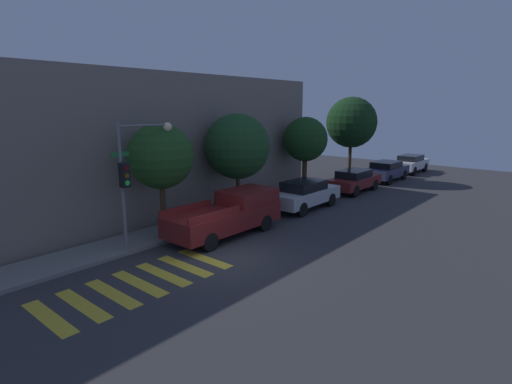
{
  "coord_description": "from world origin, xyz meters",
  "views": [
    {
      "loc": [
        -9.75,
        -9.65,
        5.49
      ],
      "look_at": [
        4.01,
        2.1,
        1.6
      ],
      "focal_mm": 28.0,
      "sensor_mm": 36.0,
      "label": 1
    }
  ],
  "objects_px": {
    "tree_near_corner": "(161,157)",
    "tree_far_end": "(305,140)",
    "pickup_truck": "(229,213)",
    "sedan_near_corner": "(305,194)",
    "traffic_light_pole": "(135,165)",
    "tree_behind_truck": "(351,123)",
    "sedan_tail_of_row": "(411,163)",
    "sedan_middle": "(354,180)",
    "tree_midblock": "(238,147)",
    "sedan_far_end": "(386,170)"
  },
  "relations": [
    {
      "from": "sedan_tail_of_row",
      "to": "tree_midblock",
      "type": "xyz_separation_m",
      "value": [
        -19.11,
        2.08,
        2.7
      ]
    },
    {
      "from": "pickup_truck",
      "to": "sedan_tail_of_row",
      "type": "xyz_separation_m",
      "value": [
        21.9,
        0.0,
        -0.13
      ]
    },
    {
      "from": "pickup_truck",
      "to": "sedan_near_corner",
      "type": "bearing_deg",
      "value": 0.0
    },
    {
      "from": "traffic_light_pole",
      "to": "tree_far_end",
      "type": "bearing_deg",
      "value": 3.69
    },
    {
      "from": "sedan_near_corner",
      "to": "tree_near_corner",
      "type": "bearing_deg",
      "value": 165.02
    },
    {
      "from": "sedan_middle",
      "to": "tree_far_end",
      "type": "bearing_deg",
      "value": 142.58
    },
    {
      "from": "tree_behind_truck",
      "to": "tree_midblock",
      "type": "bearing_deg",
      "value": 180.0
    },
    {
      "from": "sedan_tail_of_row",
      "to": "tree_near_corner",
      "type": "xyz_separation_m",
      "value": [
        -23.82,
        2.08,
        2.63
      ]
    },
    {
      "from": "sedan_far_end",
      "to": "sedan_tail_of_row",
      "type": "relative_size",
      "value": 1.05
    },
    {
      "from": "sedan_far_end",
      "to": "tree_midblock",
      "type": "relative_size",
      "value": 0.87
    },
    {
      "from": "tree_midblock",
      "to": "tree_near_corner",
      "type": "bearing_deg",
      "value": 180.0
    },
    {
      "from": "sedan_tail_of_row",
      "to": "sedan_near_corner",
      "type": "bearing_deg",
      "value": 180.0
    },
    {
      "from": "sedan_near_corner",
      "to": "sedan_middle",
      "type": "bearing_deg",
      "value": -0.0
    },
    {
      "from": "tree_near_corner",
      "to": "tree_far_end",
      "type": "height_order",
      "value": "tree_far_end"
    },
    {
      "from": "traffic_light_pole",
      "to": "sedan_middle",
      "type": "relative_size",
      "value": 1.11
    },
    {
      "from": "sedan_middle",
      "to": "tree_behind_truck",
      "type": "xyz_separation_m",
      "value": [
        3.28,
        2.08,
        3.55
      ]
    },
    {
      "from": "pickup_truck",
      "to": "traffic_light_pole",
      "type": "bearing_deg",
      "value": 161.01
    },
    {
      "from": "sedan_near_corner",
      "to": "tree_midblock",
      "type": "relative_size",
      "value": 0.9
    },
    {
      "from": "pickup_truck",
      "to": "tree_behind_truck",
      "type": "xyz_separation_m",
      "value": [
        14.95,
        2.08,
        3.4
      ]
    },
    {
      "from": "traffic_light_pole",
      "to": "pickup_truck",
      "type": "bearing_deg",
      "value": -18.99
    },
    {
      "from": "tree_midblock",
      "to": "tree_behind_truck",
      "type": "xyz_separation_m",
      "value": [
        12.16,
        0.0,
        0.84
      ]
    },
    {
      "from": "tree_midblock",
      "to": "tree_behind_truck",
      "type": "relative_size",
      "value": 0.83
    },
    {
      "from": "traffic_light_pole",
      "to": "tree_midblock",
      "type": "relative_size",
      "value": 0.96
    },
    {
      "from": "sedan_middle",
      "to": "tree_far_end",
      "type": "xyz_separation_m",
      "value": [
        -2.72,
        2.08,
        2.68
      ]
    },
    {
      "from": "traffic_light_pole",
      "to": "tree_far_end",
      "type": "relative_size",
      "value": 1.01
    },
    {
      "from": "sedan_far_end",
      "to": "tree_far_end",
      "type": "xyz_separation_m",
      "value": [
        -7.9,
        2.08,
        2.67
      ]
    },
    {
      "from": "pickup_truck",
      "to": "sedan_tail_of_row",
      "type": "relative_size",
      "value": 1.27
    },
    {
      "from": "tree_near_corner",
      "to": "tree_behind_truck",
      "type": "distance_m",
      "value": 16.9
    },
    {
      "from": "pickup_truck",
      "to": "sedan_tail_of_row",
      "type": "bearing_deg",
      "value": 0.0
    },
    {
      "from": "sedan_tail_of_row",
      "to": "tree_near_corner",
      "type": "bearing_deg",
      "value": 175.0
    },
    {
      "from": "tree_midblock",
      "to": "tree_far_end",
      "type": "xyz_separation_m",
      "value": [
        6.16,
        0.0,
        -0.03
      ]
    },
    {
      "from": "tree_near_corner",
      "to": "tree_far_end",
      "type": "relative_size",
      "value": 0.99
    },
    {
      "from": "sedan_far_end",
      "to": "sedan_tail_of_row",
      "type": "bearing_deg",
      "value": 0.0
    },
    {
      "from": "pickup_truck",
      "to": "sedan_near_corner",
      "type": "relative_size",
      "value": 1.18
    },
    {
      "from": "traffic_light_pole",
      "to": "tree_far_end",
      "type": "distance_m",
      "value": 12.66
    },
    {
      "from": "sedan_middle",
      "to": "sedan_near_corner",
      "type": "bearing_deg",
      "value": 180.0
    },
    {
      "from": "pickup_truck",
      "to": "sedan_near_corner",
      "type": "distance_m",
      "value": 5.86
    },
    {
      "from": "pickup_truck",
      "to": "sedan_near_corner",
      "type": "xyz_separation_m",
      "value": [
        5.86,
        0.0,
        -0.1
      ]
    },
    {
      "from": "sedan_near_corner",
      "to": "tree_far_end",
      "type": "distance_m",
      "value": 4.56
    },
    {
      "from": "sedan_tail_of_row",
      "to": "tree_midblock",
      "type": "distance_m",
      "value": 19.41
    },
    {
      "from": "pickup_truck",
      "to": "sedan_far_end",
      "type": "relative_size",
      "value": 1.21
    },
    {
      "from": "sedan_far_end",
      "to": "sedan_tail_of_row",
      "type": "height_order",
      "value": "sedan_tail_of_row"
    },
    {
      "from": "sedan_middle",
      "to": "tree_behind_truck",
      "type": "distance_m",
      "value": 5.27
    },
    {
      "from": "sedan_tail_of_row",
      "to": "tree_far_end",
      "type": "xyz_separation_m",
      "value": [
        -12.95,
        2.08,
        2.67
      ]
    },
    {
      "from": "sedan_far_end",
      "to": "traffic_light_pole",
      "type": "bearing_deg",
      "value": 176.46
    },
    {
      "from": "sedan_middle",
      "to": "tree_near_corner",
      "type": "height_order",
      "value": "tree_near_corner"
    },
    {
      "from": "traffic_light_pole",
      "to": "tree_behind_truck",
      "type": "relative_size",
      "value": 0.8
    },
    {
      "from": "sedan_near_corner",
      "to": "tree_near_corner",
      "type": "distance_m",
      "value": 8.47
    },
    {
      "from": "pickup_truck",
      "to": "tree_far_end",
      "type": "bearing_deg",
      "value": 13.11
    },
    {
      "from": "traffic_light_pole",
      "to": "tree_behind_truck",
      "type": "height_order",
      "value": "tree_behind_truck"
    }
  ]
}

